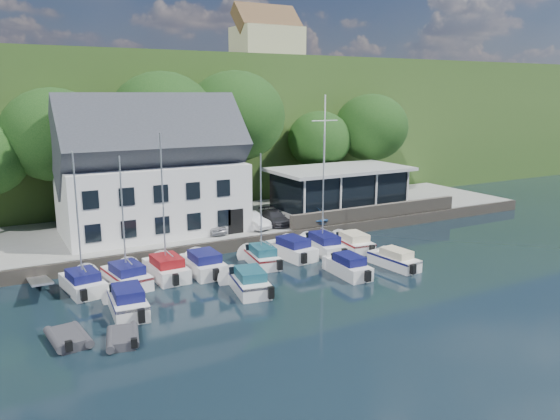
{
  "coord_description": "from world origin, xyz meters",
  "views": [
    {
      "loc": [
        -18.87,
        -26.45,
        12.11
      ],
      "look_at": [
        0.63,
        9.0,
        3.37
      ],
      "focal_mm": 35.0,
      "sensor_mm": 36.0,
      "label": 1
    }
  ],
  "objects_px": {
    "boat_r1_0": "(78,224)",
    "boat_r2_0": "(127,299)",
    "harbor_building": "(152,178)",
    "club_pavilion": "(339,189)",
    "dinghy_1": "(122,336)",
    "car_silver": "(212,225)",
    "boat_r1_3": "(203,262)",
    "flagpole": "(324,159)",
    "boat_r2_4": "(394,258)",
    "boat_r1_1": "(123,216)",
    "car_dgrey": "(275,217)",
    "boat_r1_4": "(261,205)",
    "dinghy_0": "(68,336)",
    "boat_r2_3": "(347,264)",
    "car_blue": "(311,213)",
    "car_white": "(251,220)",
    "boat_r1_7": "(352,241)",
    "boat_r1_2": "(163,209)",
    "boat_r2_2": "(249,280)",
    "boat_r1_5": "(292,247)",
    "boat_r1_6": "(323,193)"
  },
  "relations": [
    {
      "from": "boat_r1_5",
      "to": "boat_r1_7",
      "type": "distance_m",
      "value": 5.25
    },
    {
      "from": "car_white",
      "to": "dinghy_1",
      "type": "relative_size",
      "value": 1.46
    },
    {
      "from": "car_silver",
      "to": "car_white",
      "type": "distance_m",
      "value": 3.4
    },
    {
      "from": "harbor_building",
      "to": "boat_r1_0",
      "type": "distance_m",
      "value": 11.51
    },
    {
      "from": "boat_r1_6",
      "to": "boat_r2_0",
      "type": "relative_size",
      "value": 1.57
    },
    {
      "from": "boat_r2_4",
      "to": "dinghy_0",
      "type": "distance_m",
      "value": 22.05
    },
    {
      "from": "boat_r1_4",
      "to": "flagpole",
      "type": "bearing_deg",
      "value": 40.66
    },
    {
      "from": "car_white",
      "to": "boat_r1_4",
      "type": "relative_size",
      "value": 0.45
    },
    {
      "from": "club_pavilion",
      "to": "boat_r1_3",
      "type": "relative_size",
      "value": 2.21
    },
    {
      "from": "boat_r1_4",
      "to": "boat_r2_2",
      "type": "relative_size",
      "value": 1.48
    },
    {
      "from": "boat_r1_7",
      "to": "boat_r2_4",
      "type": "bearing_deg",
      "value": -84.9
    },
    {
      "from": "boat_r1_0",
      "to": "boat_r2_0",
      "type": "height_order",
      "value": "boat_r1_0"
    },
    {
      "from": "boat_r1_6",
      "to": "boat_r1_7",
      "type": "height_order",
      "value": "boat_r1_6"
    },
    {
      "from": "car_silver",
      "to": "car_white",
      "type": "height_order",
      "value": "car_white"
    },
    {
      "from": "boat_r1_1",
      "to": "boat_r1_0",
      "type": "bearing_deg",
      "value": 168.66
    },
    {
      "from": "club_pavilion",
      "to": "boat_r2_3",
      "type": "bearing_deg",
      "value": -122.88
    },
    {
      "from": "car_dgrey",
      "to": "boat_r1_0",
      "type": "xyz_separation_m",
      "value": [
        -16.9,
        -6.31,
        2.75
      ]
    },
    {
      "from": "boat_r1_4",
      "to": "dinghy_0",
      "type": "xyz_separation_m",
      "value": [
        -14.05,
        -6.61,
        -4.03
      ]
    },
    {
      "from": "flagpole",
      "to": "boat_r2_4",
      "type": "distance_m",
      "value": 12.57
    },
    {
      "from": "harbor_building",
      "to": "boat_r1_5",
      "type": "height_order",
      "value": "harbor_building"
    },
    {
      "from": "boat_r1_5",
      "to": "boat_r1_6",
      "type": "xyz_separation_m",
      "value": [
        2.69,
        -0.09,
        3.91
      ]
    },
    {
      "from": "boat_r2_4",
      "to": "car_dgrey",
      "type": "bearing_deg",
      "value": 99.74
    },
    {
      "from": "flagpole",
      "to": "dinghy_1",
      "type": "distance_m",
      "value": 25.81
    },
    {
      "from": "harbor_building",
      "to": "boat_r2_0",
      "type": "bearing_deg",
      "value": -112.06
    },
    {
      "from": "boat_r1_4",
      "to": "boat_r1_5",
      "type": "bearing_deg",
      "value": 17.37
    },
    {
      "from": "car_silver",
      "to": "boat_r1_4",
      "type": "xyz_separation_m",
      "value": [
        1.07,
        -6.74,
        2.76
      ]
    },
    {
      "from": "boat_r1_0",
      "to": "dinghy_0",
      "type": "bearing_deg",
      "value": -112.68
    },
    {
      "from": "club_pavilion",
      "to": "boat_r2_3",
      "type": "height_order",
      "value": "club_pavilion"
    },
    {
      "from": "boat_r1_1",
      "to": "boat_r2_0",
      "type": "xyz_separation_m",
      "value": [
        -1.01,
        -4.44,
        -3.8
      ]
    },
    {
      "from": "harbor_building",
      "to": "boat_r2_3",
      "type": "height_order",
      "value": "harbor_building"
    },
    {
      "from": "car_silver",
      "to": "car_white",
      "type": "xyz_separation_m",
      "value": [
        3.4,
        -0.18,
        0.04
      ]
    },
    {
      "from": "car_white",
      "to": "boat_r1_1",
      "type": "distance_m",
      "value": 13.72
    },
    {
      "from": "flagpole",
      "to": "boat_r2_3",
      "type": "bearing_deg",
      "value": -115.5
    },
    {
      "from": "car_blue",
      "to": "boat_r1_7",
      "type": "xyz_separation_m",
      "value": [
        -0.05,
        -6.2,
        -1.0
      ]
    },
    {
      "from": "car_silver",
      "to": "boat_r1_3",
      "type": "xyz_separation_m",
      "value": [
        -3.28,
        -6.57,
        -0.83
      ]
    },
    {
      "from": "boat_r1_2",
      "to": "boat_r2_3",
      "type": "distance_m",
      "value": 12.79
    },
    {
      "from": "car_silver",
      "to": "boat_r1_4",
      "type": "height_order",
      "value": "boat_r1_4"
    },
    {
      "from": "flagpole",
      "to": "harbor_building",
      "type": "bearing_deg",
      "value": 166.58
    },
    {
      "from": "car_dgrey",
      "to": "boat_r1_3",
      "type": "relative_size",
      "value": 0.69
    },
    {
      "from": "car_white",
      "to": "car_blue",
      "type": "relative_size",
      "value": 0.98
    },
    {
      "from": "car_silver",
      "to": "dinghy_0",
      "type": "xyz_separation_m",
      "value": [
        -12.98,
        -13.35,
        -1.27
      ]
    },
    {
      "from": "flagpole",
      "to": "dinghy_0",
      "type": "distance_m",
      "value": 27.18
    },
    {
      "from": "car_blue",
      "to": "boat_r1_3",
      "type": "xyz_separation_m",
      "value": [
        -12.41,
        -6.02,
        -0.91
      ]
    },
    {
      "from": "club_pavilion",
      "to": "dinghy_1",
      "type": "height_order",
      "value": "club_pavilion"
    },
    {
      "from": "car_dgrey",
      "to": "boat_r1_3",
      "type": "distance_m",
      "value": 11.24
    },
    {
      "from": "boat_r2_0",
      "to": "harbor_building",
      "type": "bearing_deg",
      "value": 72.47
    },
    {
      "from": "harbor_building",
      "to": "boat_r1_1",
      "type": "height_order",
      "value": "harbor_building"
    },
    {
      "from": "boat_r1_2",
      "to": "boat_r2_4",
      "type": "bearing_deg",
      "value": -23.35
    },
    {
      "from": "boat_r1_1",
      "to": "boat_r1_4",
      "type": "height_order",
      "value": "boat_r1_1"
    },
    {
      "from": "dinghy_1",
      "to": "boat_r1_3",
      "type": "bearing_deg",
      "value": 59.88
    }
  ]
}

